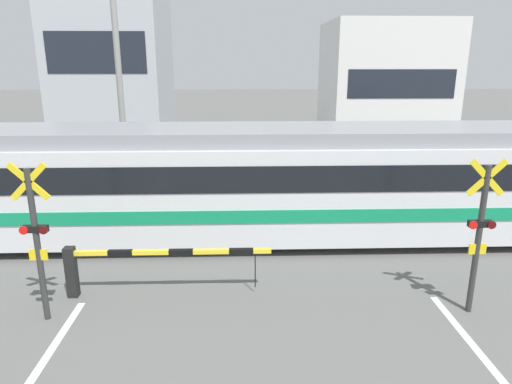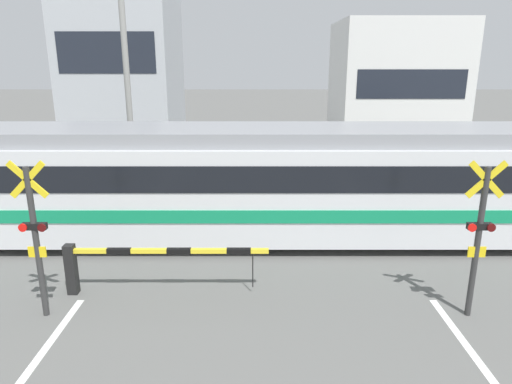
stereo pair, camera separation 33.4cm
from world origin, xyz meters
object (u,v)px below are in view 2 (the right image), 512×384
(crossing_signal_left, at_px, (34,234))
(pedestrian, at_px, (298,159))
(crossing_barrier_near, at_px, (124,260))
(commuter_train, at_px, (268,180))
(crossing_barrier_far, at_px, (336,182))
(crossing_signal_right, at_px, (478,233))

(crossing_signal_left, distance_m, pedestrian, 11.18)
(crossing_barrier_near, bearing_deg, commuter_train, 46.13)
(crossing_barrier_far, bearing_deg, commuter_train, -127.77)
(commuter_train, distance_m, pedestrian, 5.87)
(crossing_signal_right, height_order, pedestrian, crossing_signal_right)
(crossing_barrier_near, distance_m, crossing_signal_right, 6.76)
(crossing_signal_left, xyz_separation_m, pedestrian, (5.62, 9.64, -0.67))
(commuter_train, relative_size, crossing_signal_right, 5.88)
(pedestrian, bearing_deg, crossing_barrier_far, -68.72)
(crossing_barrier_far, height_order, crossing_signal_right, crossing_signal_right)
(commuter_train, bearing_deg, pedestrian, 76.96)
(crossing_signal_right, distance_m, pedestrian, 9.94)
(commuter_train, distance_m, crossing_signal_right, 5.39)
(crossing_barrier_far, height_order, crossing_signal_left, crossing_signal_left)
(crossing_barrier_near, xyz_separation_m, pedestrian, (4.31, 8.80, 0.22))
(commuter_train, relative_size, crossing_signal_left, 5.88)
(pedestrian, bearing_deg, crossing_signal_left, -120.25)
(commuter_train, xyz_separation_m, crossing_barrier_near, (-2.99, -3.11, -0.86))
(crossing_signal_left, bearing_deg, crossing_barrier_near, 32.62)
(crossing_barrier_near, bearing_deg, crossing_barrier_far, 49.00)
(crossing_barrier_far, bearing_deg, crossing_signal_left, -133.61)
(crossing_barrier_far, xyz_separation_m, crossing_signal_left, (-6.65, -6.98, 0.89))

